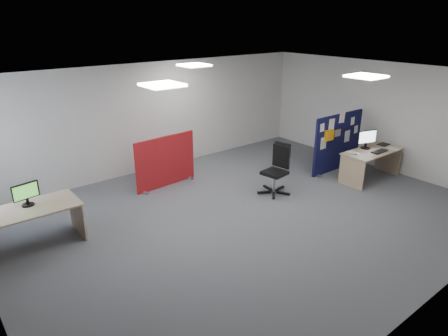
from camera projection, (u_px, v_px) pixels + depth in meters
floor at (248, 215)px, 7.99m from camera, size 9.00×9.00×0.00m
ceiling at (251, 78)px, 7.03m from camera, size 9.00×7.00×0.02m
wall_back at (157, 117)px, 10.07m from camera, size 9.00×0.02×2.70m
wall_front at (438, 221)px, 4.95m from camera, size 9.00×0.02×2.70m
wall_right at (381, 116)px, 10.12m from camera, size 0.02×7.00×2.70m
ceiling_lights at (241, 74)px, 7.72m from camera, size 4.10×4.10×0.04m
navy_divider at (337, 142)px, 10.10m from camera, size 1.78×0.30×1.54m
main_desk at (370, 157)px, 9.59m from camera, size 1.60×0.71×0.73m
monitor_main at (367, 138)px, 9.56m from camera, size 0.50×0.22×0.45m
keyboard at (380, 151)px, 9.39m from camera, size 0.45×0.19×0.02m
mouse at (386, 149)px, 9.56m from camera, size 0.10×0.07×0.03m
paper_tray at (384, 144)px, 9.93m from camera, size 0.28×0.22×0.01m
red_divider at (166, 162)px, 9.19m from camera, size 1.59×0.30×1.19m
second_desk at (28, 217)px, 6.72m from camera, size 1.65×0.82×0.73m
monitor_second at (26, 193)px, 6.67m from camera, size 0.44×0.20×0.40m
office_chair at (278, 166)px, 8.83m from camera, size 0.73×0.73×1.10m
desk_papers at (368, 153)px, 9.35m from camera, size 1.36×0.74×0.00m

